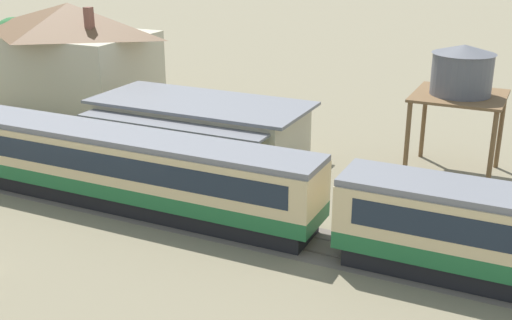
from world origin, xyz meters
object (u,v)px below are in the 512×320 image
at_px(station_house_brown_roof, 72,54).
at_px(water_tower, 462,75).
at_px(station_building, 201,128).
at_px(yard_tree_0, 16,40).
at_px(passenger_train, 337,205).

relative_size(station_house_brown_roof, water_tower, 1.70).
xyz_separation_m(station_building, yard_tree_0, (-22.14, 6.60, 3.20)).
relative_size(station_building, water_tower, 1.80).
xyz_separation_m(passenger_train, station_building, (-12.28, 8.89, -0.42)).
height_order(water_tower, yard_tree_0, water_tower).
bearing_deg(station_house_brown_roof, water_tower, -5.05).
distance_m(passenger_train, water_tower, 13.38).
bearing_deg(station_building, water_tower, 12.71).
height_order(station_building, station_house_brown_roof, station_house_brown_roof).
xyz_separation_m(station_house_brown_roof, water_tower, (31.23, -2.76, 1.74)).
relative_size(water_tower, yard_tree_0, 1.12).
height_order(passenger_train, station_building, passenger_train).
relative_size(passenger_train, station_building, 6.45).
bearing_deg(station_house_brown_roof, station_building, -21.74).
bearing_deg(station_building, passenger_train, -35.91).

